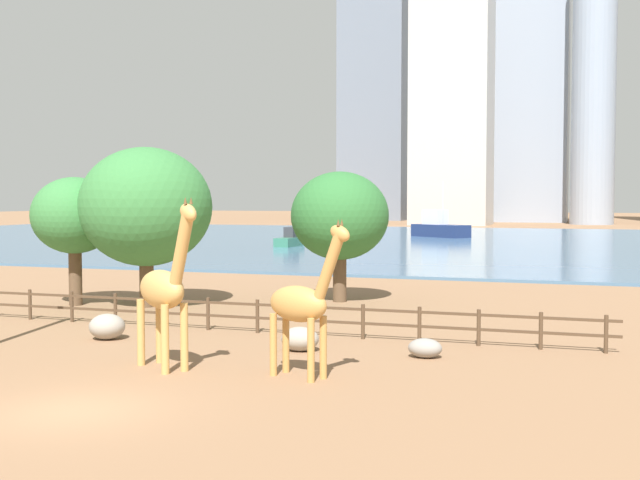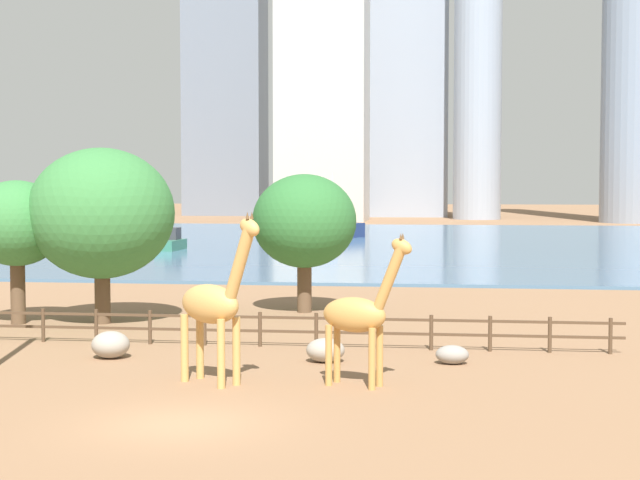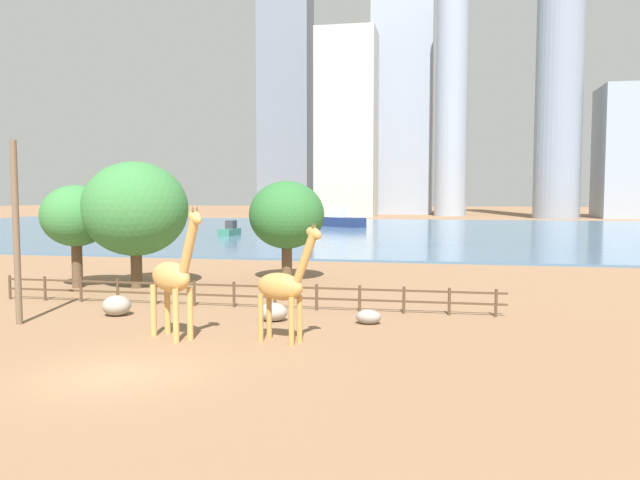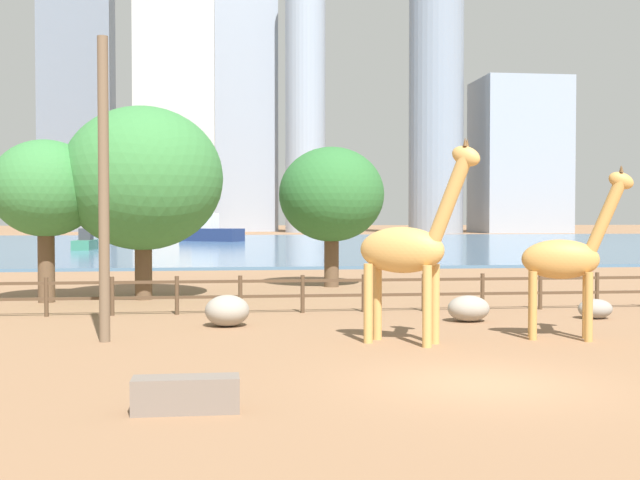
% 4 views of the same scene
% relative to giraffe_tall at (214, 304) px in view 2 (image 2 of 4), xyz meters
% --- Properties ---
extents(ground_plane, '(400.00, 400.00, 0.00)m').
position_rel_giraffe_tall_xyz_m(ground_plane, '(0.31, 74.99, -2.46)').
color(ground_plane, '#8C6647').
extents(harbor_water, '(180.00, 86.00, 0.20)m').
position_rel_giraffe_tall_xyz_m(harbor_water, '(0.31, 71.99, -2.36)').
color(harbor_water, '#476B8C').
rests_on(harbor_water, ground).
extents(giraffe_tall, '(3.10, 2.32, 5.28)m').
position_rel_giraffe_tall_xyz_m(giraffe_tall, '(0.00, 0.00, 0.00)').
color(giraffe_tall, tan).
rests_on(giraffe_tall, ground).
extents(giraffe_companion, '(2.95, 1.51, 4.66)m').
position_rel_giraffe_tall_xyz_m(giraffe_companion, '(4.39, 0.22, -0.28)').
color(giraffe_companion, '#C18C47').
rests_on(giraffe_companion, ground).
extents(boulder_near_fence, '(1.33, 1.27, 0.95)m').
position_rel_giraffe_tall_xyz_m(boulder_near_fence, '(-4.65, 3.88, -1.98)').
color(boulder_near_fence, gray).
rests_on(boulder_near_fence, ground).
extents(boulder_by_pole, '(1.32, 1.10, 0.83)m').
position_rel_giraffe_tall_xyz_m(boulder_by_pole, '(2.90, 4.07, -2.05)').
color(boulder_by_pole, gray).
rests_on(boulder_by_pole, ground).
extents(boulder_small, '(1.12, 0.85, 0.64)m').
position_rel_giraffe_tall_xyz_m(boulder_small, '(7.20, 4.28, -2.14)').
color(boulder_small, gray).
rests_on(boulder_small, ground).
extents(enclosure_fence, '(26.12, 0.14, 1.30)m').
position_rel_giraffe_tall_xyz_m(enclosure_fence, '(0.20, 6.99, -1.70)').
color(enclosure_fence, '#4C3826').
rests_on(enclosure_fence, ground).
extents(tree_left_large, '(6.33, 6.33, 7.67)m').
position_rel_giraffe_tall_xyz_m(tree_left_large, '(-7.90, 12.12, 2.34)').
color(tree_left_large, brown).
rests_on(tree_left_large, ground).
extents(tree_center_broad, '(4.94, 4.94, 6.57)m').
position_rel_giraffe_tall_xyz_m(tree_center_broad, '(0.31, 16.96, 1.85)').
color(tree_center_broad, brown).
rests_on(tree_center_broad, ground).
extents(tree_right_tall, '(4.14, 4.14, 6.26)m').
position_rel_giraffe_tall_xyz_m(tree_right_tall, '(-11.52, 11.54, 1.88)').
color(tree_right_tall, brown).
rests_on(tree_right_tall, ground).
extents(boat_ferry, '(8.22, 6.87, 7.19)m').
position_rel_giraffe_tall_xyz_m(boat_ferry, '(-6.27, 81.16, -1.06)').
color(boat_ferry, navy).
rests_on(boat_ferry, harbor_water).
extents(boat_sailboat, '(1.78, 4.56, 1.98)m').
position_rel_giraffe_tall_xyz_m(boat_sailboat, '(-17.51, 56.52, -1.59)').
color(boat_sailboat, '#337259').
rests_on(boat_sailboat, harbor_water).
extents(skyline_tower_needle, '(14.72, 12.60, 46.34)m').
position_rel_giraffe_tall_xyz_m(skyline_tower_needle, '(-13.50, 134.01, 20.71)').
color(skyline_tower_needle, '#B7B2A8').
rests_on(skyline_tower_needle, ground).
extents(skyline_block_central, '(15.32, 10.46, 81.28)m').
position_rel_giraffe_tall_xyz_m(skyline_block_central, '(-36.38, 161.62, 38.18)').
color(skyline_block_central, slate).
rests_on(skyline_block_central, ground).
extents(skyline_block_right, '(8.30, 8.30, 55.31)m').
position_rel_giraffe_tall_xyz_m(skyline_block_right, '(12.33, 144.78, 25.19)').
color(skyline_block_right, '#939EAD').
rests_on(skyline_block_right, ground).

